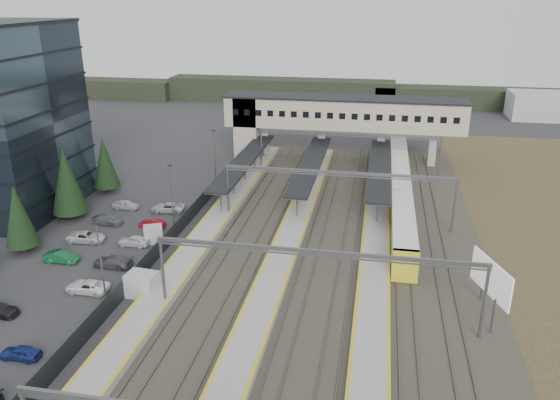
% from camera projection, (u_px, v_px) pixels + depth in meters
% --- Properties ---
extents(ground, '(220.00, 220.00, 0.00)m').
position_uv_depth(ground, '(212.00, 269.00, 57.97)').
color(ground, '#2B2B2D').
rests_on(ground, ground).
extents(car_park, '(10.70, 44.86, 1.28)m').
position_uv_depth(car_park, '(63.00, 281.00, 54.30)').
color(car_park, '#98999C').
rests_on(car_park, ground).
extents(lampposts, '(0.50, 53.25, 8.07)m').
position_uv_depth(lampposts, '(142.00, 221.00, 58.94)').
color(lampposts, slate).
rests_on(lampposts, ground).
extents(fence, '(0.08, 90.00, 2.00)m').
position_uv_depth(fence, '(170.00, 236.00, 63.32)').
color(fence, '#26282B').
rests_on(fence, ground).
extents(relay_cabin_near, '(3.01, 2.34, 2.34)m').
position_uv_depth(relay_cabin_near, '(142.00, 284.00, 52.54)').
color(relay_cabin_near, '#A8ABAD').
rests_on(relay_cabin_near, ground).
extents(relay_cabin_far, '(2.67, 2.50, 1.95)m').
position_uv_depth(relay_cabin_far, '(153.00, 234.00, 63.92)').
color(relay_cabin_far, '#A8ABAD').
rests_on(relay_cabin_far, ground).
extents(rail_corridor, '(34.00, 90.00, 0.92)m').
position_uv_depth(rail_corridor, '(305.00, 253.00, 60.87)').
color(rail_corridor, '#39352B').
rests_on(rail_corridor, ground).
extents(canopies, '(23.10, 30.00, 3.28)m').
position_uv_depth(canopies, '(311.00, 164.00, 80.18)').
color(canopies, black).
rests_on(canopies, ground).
extents(footbridge, '(40.40, 6.40, 11.20)m').
position_uv_depth(footbridge, '(327.00, 116.00, 92.41)').
color(footbridge, '#AFA08A').
rests_on(footbridge, ground).
extents(gantries, '(28.40, 62.28, 7.17)m').
position_uv_depth(gantries, '(329.00, 214.00, 56.54)').
color(gantries, slate).
rests_on(gantries, ground).
extents(train, '(2.65, 55.40, 3.34)m').
position_uv_depth(train, '(400.00, 180.00, 79.31)').
color(train, silver).
rests_on(train, ground).
extents(billboard, '(2.35, 6.14, 5.59)m').
position_uv_depth(billboard, '(491.00, 280.00, 48.05)').
color(billboard, slate).
rests_on(billboard, ground).
extents(treeline_far, '(170.00, 19.00, 7.00)m').
position_uv_depth(treeline_far, '(410.00, 96.00, 137.62)').
color(treeline_far, black).
rests_on(treeline_far, ground).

